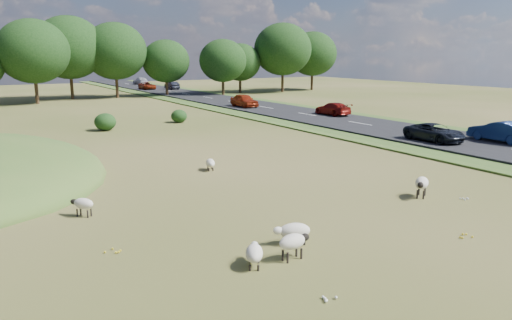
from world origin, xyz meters
The scene contains 17 objects.
ground centered at (0.00, 20.00, 0.00)m, with size 160.00×160.00×0.00m, color #3B4B17.
road centered at (20.00, 30.00, 0.12)m, with size 8.00×150.00×0.25m, color black.
treeline centered at (-1.06, 55.44, 6.57)m, with size 96.28×14.66×11.70m.
shrubs centered at (-3.13, 26.17, 0.68)m, with size 23.67×4.48×1.47m.
sheep_0 centered at (-7.01, 2.26, 0.52)m, with size 0.91×1.00×0.75m.
sheep_1 centered at (6.67, -2.71, 0.65)m, with size 1.29×1.08×0.93m.
sheep_2 centered at (0.82, 6.97, 0.40)m, with size 0.76×1.16×0.64m.
sheep_3 centered at (-3.59, -5.33, 0.44)m, with size 0.96×1.21×0.69m.
sheep_4 centered at (-2.28, -5.50, 0.59)m, with size 1.18×0.60×0.84m.
sheep_5 centered at (-1.53, -4.44, 0.47)m, with size 1.34×0.92×0.75m.
car_0 centered at (21.90, 84.60, 0.96)m, with size 2.00×4.91×1.43m, color silver.
car_1 centered at (21.90, 3.67, 0.98)m, with size 1.55×4.43×1.46m, color navy.
car_2 centered at (18.10, 33.89, 1.01)m, with size 1.79×4.44×1.51m, color #992A10.
car_3 centered at (21.90, 66.85, 0.93)m, with size 1.44×4.12×1.36m, color black.
car_4 centered at (21.90, 22.21, 0.89)m, with size 1.78×4.38×1.27m, color maroon.
car_5 centered at (18.10, 6.19, 0.87)m, with size 2.06×4.47×1.24m, color black.
car_7 centered at (18.10, 69.03, 0.88)m, with size 2.11×4.57×1.27m, color maroon.
Camera 1 is at (-10.76, -17.53, 6.31)m, focal length 35.00 mm.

